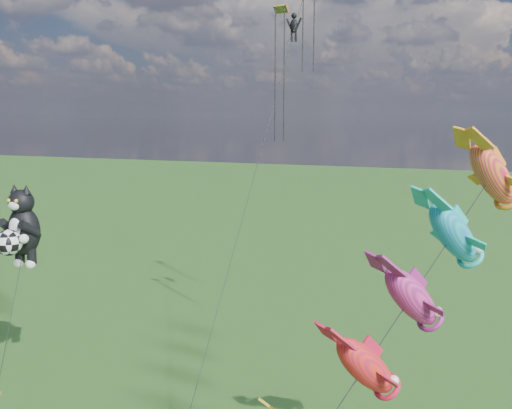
% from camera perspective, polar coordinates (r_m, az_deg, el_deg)
% --- Properties ---
extents(cat_kite_rig, '(2.16, 4.00, 11.03)m').
position_cam_1_polar(cat_kite_rig, '(34.32, -22.53, -2.20)').
color(cat_kite_rig, brown).
rests_on(cat_kite_rig, ground).
extents(fish_windsock_rig, '(9.33, 13.09, 15.35)m').
position_cam_1_polar(fish_windsock_rig, '(17.20, 13.11, -12.27)').
color(fish_windsock_rig, brown).
rests_on(fish_windsock_rig, ground).
extents(parafoil_rig, '(1.91, 17.55, 26.26)m').
position_cam_1_polar(parafoil_rig, '(35.60, 3.69, 17.29)').
color(parafoil_rig, brown).
rests_on(parafoil_rig, ground).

